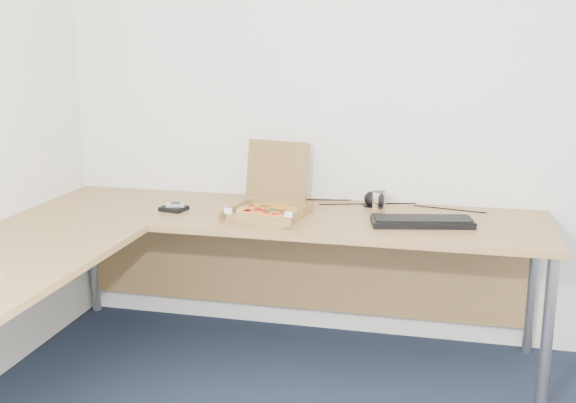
% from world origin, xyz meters
% --- Properties ---
extents(room_shell, '(3.50, 3.50, 2.50)m').
position_xyz_m(room_shell, '(0.00, 0.00, 1.25)').
color(room_shell, white).
rests_on(room_shell, ground).
extents(desk, '(2.50, 2.20, 0.73)m').
position_xyz_m(desk, '(-0.82, 0.97, 0.70)').
color(desk, '#A27845').
rests_on(desk, ground).
extents(pizza_box, '(0.33, 0.38, 0.33)m').
position_xyz_m(pizza_box, '(-0.56, 1.34, 0.77)').
color(pizza_box, olive).
rests_on(pizza_box, desk).
extents(drinking_glass, '(0.06, 0.06, 0.11)m').
position_xyz_m(drinking_glass, '(-0.05, 1.50, 0.78)').
color(drinking_glass, silver).
rests_on(drinking_glass, desk).
extents(keyboard, '(0.48, 0.25, 0.03)m').
position_xyz_m(keyboard, '(0.16, 1.34, 0.74)').
color(keyboard, black).
rests_on(keyboard, desk).
extents(wallet, '(0.14, 0.12, 0.02)m').
position_xyz_m(wallet, '(-1.04, 1.33, 0.74)').
color(wallet, black).
rests_on(wallet, desk).
extents(phone, '(0.10, 0.07, 0.02)m').
position_xyz_m(phone, '(-1.03, 1.34, 0.76)').
color(phone, '#B2B5BA').
rests_on(phone, wallet).
extents(dome_speaker, '(0.10, 0.10, 0.08)m').
position_xyz_m(dome_speaker, '(-0.10, 1.65, 0.77)').
color(dome_speaker, black).
rests_on(dome_speaker, desk).
extents(cable_bundle, '(0.54, 0.11, 0.01)m').
position_xyz_m(cable_bundle, '(-0.13, 1.68, 0.73)').
color(cable_bundle, black).
rests_on(cable_bundle, desk).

